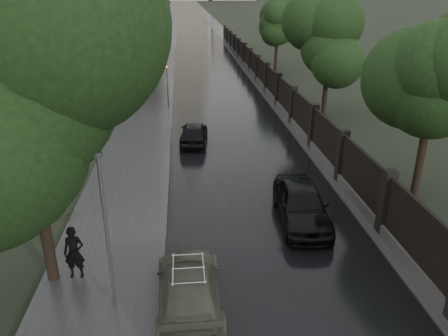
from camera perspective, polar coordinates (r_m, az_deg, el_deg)
The scene contains 16 objects.
ground at distance 13.50m, azimuth 9.98°, elevation -20.29°, with size 800.00×800.00×0.00m, color black.
road at distance 199.67m, azimuth -4.84°, elevation 20.06°, with size 8.00×420.00×0.02m, color black.
sidewalk_left at distance 199.66m, azimuth -6.67°, elevation 20.01°, with size 4.00×420.00×0.16m, color #2D2D2D.
verge_right at distance 199.83m, azimuth -3.16°, elevation 20.11°, with size 3.00×420.00×0.08m, color #2D2D2D.
fence_right at distance 42.94m, azimuth 5.10°, elevation 11.75°, with size 0.45×75.72×2.70m.
tree_left_near at distance 13.50m, azimuth -25.10°, elevation 9.00°, with size 5.44×5.44×9.16m.
tree_left_far at distance 39.93m, azimuth -13.01°, elevation 16.60°, with size 4.25×4.25×7.39m.
tree_right_a at distance 20.83m, azimuth 25.63°, elevation 8.94°, with size 4.08×4.08×7.01m.
tree_right_b at distance 33.44m, azimuth 13.56°, elevation 14.95°, with size 4.08×4.08×7.01m.
tree_right_c at distance 50.73m, azimuth 6.98°, elevation 17.86°, with size 4.08×4.08×7.01m.
lamp_post at distance 12.91m, azimuth -15.07°, elevation -8.19°, with size 0.25×0.12×5.11m.
traffic_light at distance 35.11m, azimuth -7.44°, elevation 11.49°, with size 0.16×0.32×4.00m.
volga_sedan at distance 13.69m, azimuth -4.57°, elevation -15.43°, with size 1.94×4.77×1.39m, color #4F5241.
hatchback_left at distance 27.27m, azimuth -3.97°, elevation 4.63°, with size 1.61×4.01×1.37m, color black.
car_right_near at distance 18.34m, azimuth 10.08°, elevation -4.62°, with size 1.93×4.80×1.64m, color black.
pedestrian_umbrella at distance 14.82m, azimuth -19.47°, elevation -7.17°, with size 1.10×1.12×2.88m.
Camera 1 is at (-3.10, -9.44, 9.14)m, focal length 35.00 mm.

